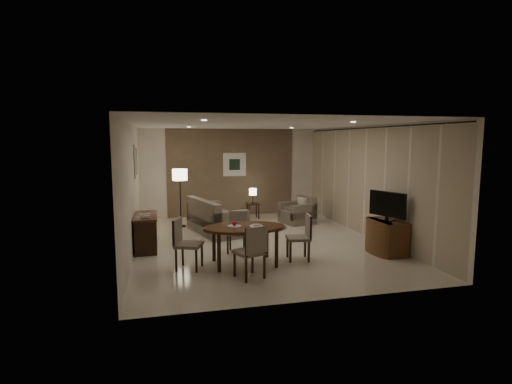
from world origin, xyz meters
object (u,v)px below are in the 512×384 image
object	(u,v)px
side_table	(253,211)
floor_lamp	(180,198)
dining_table	(244,245)
tv_cabinet	(387,237)
sofa	(217,216)
chair_right	(298,237)
console_desk	(146,232)
chair_left	(189,244)
chair_near	(249,251)
chair_far	(237,232)
armchair	(297,210)

from	to	relation	value
side_table	floor_lamp	distance (m)	2.34
dining_table	tv_cabinet	bearing A→B (deg)	0.69
dining_table	sofa	distance (m)	2.75
chair_right	side_table	bearing A→B (deg)	-172.16
console_desk	floor_lamp	world-z (taller)	floor_lamp
console_desk	floor_lamp	bearing A→B (deg)	68.53
chair_left	chair_near	bearing A→B (deg)	-105.21
console_desk	side_table	bearing A→B (deg)	42.79
chair_far	armchair	size ratio (longest dim) A/B	1.02
chair_far	chair_left	distance (m)	1.37
chair_near	side_table	distance (m)	5.24
chair_right	armchair	bearing A→B (deg)	169.94
console_desk	dining_table	size ratio (longest dim) A/B	0.77
armchair	side_table	xyz separation A→B (m)	(-1.07, 0.96, -0.14)
tv_cabinet	floor_lamp	world-z (taller)	floor_lamp
tv_cabinet	armchair	xyz separation A→B (m)	(-0.80, 3.34, 0.02)
chair_left	floor_lamp	distance (m)	3.73
sofa	side_table	world-z (taller)	sofa
chair_right	side_table	size ratio (longest dim) A/B	1.94
sofa	side_table	distance (m)	2.08
chair_right	floor_lamp	world-z (taller)	floor_lamp
dining_table	chair_far	size ratio (longest dim) A/B	1.83
armchair	side_table	distance (m)	1.44
console_desk	chair_near	xyz separation A→B (m)	(1.77, -2.29, 0.09)
console_desk	tv_cabinet	distance (m)	5.11
armchair	side_table	size ratio (longest dim) A/B	1.80
chair_left	sofa	bearing A→B (deg)	3.54
dining_table	chair_near	size ratio (longest dim) A/B	1.69
sofa	floor_lamp	xyz separation A→B (m)	(-0.85, 0.94, 0.35)
chair_far	dining_table	bearing A→B (deg)	-72.88
chair_left	armchair	distance (m)	4.73
dining_table	chair_right	size ratio (longest dim) A/B	1.73
console_desk	chair_left	world-z (taller)	chair_left
sofa	armchair	bearing A→B (deg)	-91.33
chair_far	armchair	distance (m)	3.37
console_desk	tv_cabinet	bearing A→B (deg)	-17.05
chair_near	chair_left	bearing A→B (deg)	-56.96
tv_cabinet	floor_lamp	xyz separation A→B (m)	(-4.05, 3.65, 0.44)
chair_near	chair_left	size ratio (longest dim) A/B	0.99
dining_table	armchair	xyz separation A→B (m)	(2.25, 3.37, 0.01)
chair_near	chair_far	world-z (taller)	chair_near
console_desk	chair_left	bearing A→B (deg)	-62.95
chair_far	chair_right	distance (m)	1.34
floor_lamp	console_desk	bearing A→B (deg)	-111.47
tv_cabinet	side_table	distance (m)	4.69
tv_cabinet	chair_left	distance (m)	4.09
tv_cabinet	chair_right	world-z (taller)	chair_right
chair_near	sofa	size ratio (longest dim) A/B	0.50
chair_left	chair_far	bearing A→B (deg)	-29.06
side_table	dining_table	bearing A→B (deg)	-105.22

